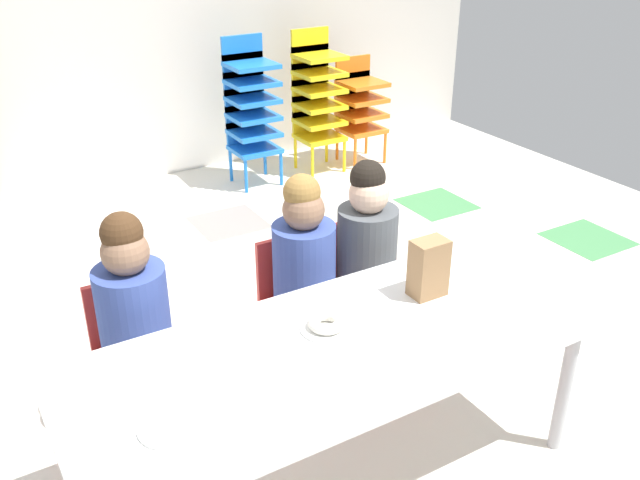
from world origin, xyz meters
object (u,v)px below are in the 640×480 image
(paper_bag_brown, at_px, (429,268))
(paper_plate_near_edge, at_px, (326,328))
(paper_plate_center_table, at_px, (170,427))
(seated_child_far_right, at_px, (366,242))
(kid_chair_blue_stack, at_px, (250,104))
(kid_chair_orange_stack, at_px, (359,103))
(seated_child_middle_seat, at_px, (303,259))
(craft_table, at_px, (333,356))
(seated_child_near_camera, at_px, (132,306))
(donut_powdered_on_plate, at_px, (327,323))
(kid_chair_yellow_stack, at_px, (317,94))

(paper_bag_brown, height_order, paper_plate_near_edge, paper_bag_brown)
(paper_plate_center_table, bearing_deg, seated_child_far_right, 31.96)
(seated_child_far_right, xyz_separation_m, paper_plate_center_table, (-1.13, -0.71, 0.02))
(kid_chair_blue_stack, xyz_separation_m, kid_chair_orange_stack, (0.92, -0.00, -0.12))
(paper_plate_near_edge, bearing_deg, kid_chair_orange_stack, 54.44)
(seated_child_middle_seat, distance_m, kid_chair_blue_stack, 2.32)
(seated_child_middle_seat, bearing_deg, paper_plate_center_table, -139.27)
(kid_chair_blue_stack, bearing_deg, kid_chair_orange_stack, -0.03)
(craft_table, xyz_separation_m, seated_child_near_camera, (-0.49, 0.60, 0.03))
(donut_powdered_on_plate, bearing_deg, seated_child_far_right, 45.11)
(seated_child_middle_seat, height_order, paper_plate_near_edge, seated_child_middle_seat)
(paper_plate_near_edge, relative_size, paper_plate_center_table, 1.00)
(craft_table, height_order, seated_child_near_camera, seated_child_near_camera)
(paper_bag_brown, xyz_separation_m, donut_powdered_on_plate, (-0.44, -0.01, -0.08))
(seated_child_far_right, bearing_deg, seated_child_middle_seat, 180.00)
(paper_bag_brown, distance_m, paper_plate_center_table, 1.09)
(seated_child_far_right, bearing_deg, paper_plate_near_edge, -134.89)
(seated_child_far_right, xyz_separation_m, paper_bag_brown, (-0.07, -0.50, 0.13))
(paper_bag_brown, bearing_deg, paper_plate_center_table, -169.02)
(kid_chair_yellow_stack, bearing_deg, seated_child_far_right, -115.39)
(paper_plate_near_edge, bearing_deg, paper_plate_center_table, -162.56)
(kid_chair_orange_stack, relative_size, paper_bag_brown, 3.64)
(seated_child_middle_seat, bearing_deg, paper_bag_brown, -64.19)
(paper_bag_brown, bearing_deg, paper_plate_near_edge, -178.69)
(paper_plate_center_table, height_order, donut_powdered_on_plate, donut_powdered_on_plate)
(seated_child_far_right, height_order, kid_chair_orange_stack, seated_child_far_right)
(paper_bag_brown, relative_size, donut_powdered_on_plate, 1.73)
(seated_child_near_camera, bearing_deg, seated_child_far_right, 0.00)
(kid_chair_yellow_stack, relative_size, paper_plate_center_table, 5.78)
(donut_powdered_on_plate, bearing_deg, paper_plate_center_table, -162.56)
(kid_chair_orange_stack, xyz_separation_m, paper_bag_brown, (-1.48, -2.67, 0.23))
(kid_chair_blue_stack, height_order, kid_chair_orange_stack, kid_chair_blue_stack)
(kid_chair_blue_stack, relative_size, paper_plate_near_edge, 5.78)
(seated_child_near_camera, bearing_deg, paper_plate_center_table, -98.63)
(seated_child_near_camera, height_order, kid_chair_yellow_stack, kid_chair_yellow_stack)
(craft_table, bearing_deg, kid_chair_yellow_stack, 60.52)
(donut_powdered_on_plate, bearing_deg, craft_table, -107.06)
(paper_plate_near_edge, bearing_deg, seated_child_near_camera, 135.35)
(paper_plate_near_edge, bearing_deg, craft_table, -107.06)
(kid_chair_yellow_stack, distance_m, paper_bag_brown, 2.89)
(seated_child_middle_seat, bearing_deg, paper_plate_near_edge, -111.05)
(kid_chair_blue_stack, relative_size, paper_bag_brown, 4.73)
(craft_table, relative_size, seated_child_middle_seat, 1.94)
(kid_chair_orange_stack, xyz_separation_m, paper_plate_near_edge, (-1.92, -2.68, 0.12))
(seated_child_middle_seat, distance_m, kid_chair_orange_stack, 2.77)
(kid_chair_yellow_stack, distance_m, paper_plate_center_table, 3.60)
(seated_child_middle_seat, bearing_deg, seated_child_near_camera, 180.00)
(seated_child_far_right, height_order, kid_chair_blue_stack, kid_chair_blue_stack)
(seated_child_middle_seat, xyz_separation_m, paper_plate_center_table, (-0.82, -0.71, 0.02))
(kid_chair_orange_stack, height_order, paper_bag_brown, kid_chair_orange_stack)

